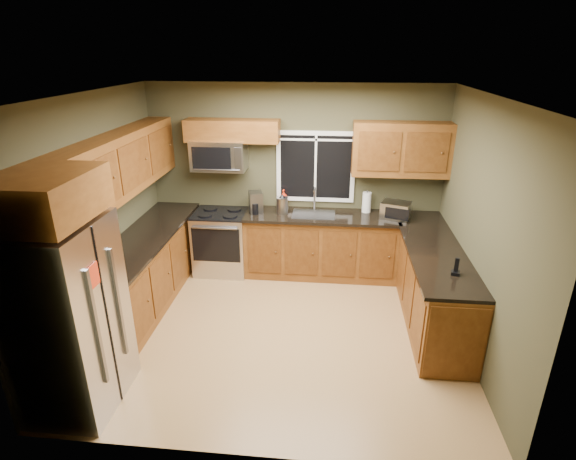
% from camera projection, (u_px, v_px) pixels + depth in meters
% --- Properties ---
extents(floor, '(4.20, 4.20, 0.00)m').
position_uv_depth(floor, '(281.00, 330.00, 5.36)').
color(floor, '#9C7344').
rests_on(floor, ground).
extents(ceiling, '(4.20, 4.20, 0.00)m').
position_uv_depth(ceiling, '(279.00, 95.00, 4.34)').
color(ceiling, white).
rests_on(ceiling, back_wall).
extents(back_wall, '(4.20, 0.00, 4.20)m').
position_uv_depth(back_wall, '(295.00, 180.00, 6.51)').
color(back_wall, '#3C3A24').
rests_on(back_wall, ground).
extents(front_wall, '(4.20, 0.00, 4.20)m').
position_uv_depth(front_wall, '(251.00, 317.00, 3.19)').
color(front_wall, '#3C3A24').
rests_on(front_wall, ground).
extents(left_wall, '(0.00, 3.60, 3.60)m').
position_uv_depth(left_wall, '(95.00, 218.00, 5.05)').
color(left_wall, '#3C3A24').
rests_on(left_wall, ground).
extents(right_wall, '(0.00, 3.60, 3.60)m').
position_uv_depth(right_wall, '(481.00, 232.00, 4.65)').
color(right_wall, '#3C3A24').
rests_on(right_wall, ground).
extents(window, '(1.12, 0.03, 1.02)m').
position_uv_depth(window, '(316.00, 167.00, 6.39)').
color(window, white).
rests_on(window, back_wall).
extents(base_cabinets_left, '(0.60, 2.65, 0.90)m').
position_uv_depth(base_cabinets_left, '(147.00, 271.00, 5.80)').
color(base_cabinets_left, brown).
rests_on(base_cabinets_left, ground).
extents(countertop_left, '(0.65, 2.65, 0.04)m').
position_uv_depth(countertop_left, '(144.00, 238.00, 5.62)').
color(countertop_left, black).
rests_on(countertop_left, base_cabinets_left).
extents(base_cabinets_back, '(2.17, 0.60, 0.90)m').
position_uv_depth(base_cabinets_back, '(321.00, 246.00, 6.53)').
color(base_cabinets_back, brown).
rests_on(base_cabinets_back, ground).
extents(countertop_back, '(2.17, 0.65, 0.04)m').
position_uv_depth(countertop_back, '(322.00, 216.00, 6.33)').
color(countertop_back, black).
rests_on(countertop_back, base_cabinets_back).
extents(base_cabinets_peninsula, '(0.60, 2.52, 0.90)m').
position_uv_depth(base_cabinets_peninsula, '(431.00, 282.00, 5.52)').
color(base_cabinets_peninsula, brown).
rests_on(base_cabinets_peninsula, ground).
extents(countertop_peninsula, '(0.65, 2.50, 0.04)m').
position_uv_depth(countertop_peninsula, '(433.00, 247.00, 5.35)').
color(countertop_peninsula, black).
rests_on(countertop_peninsula, base_cabinets_peninsula).
extents(upper_cabinets_left, '(0.33, 2.65, 0.72)m').
position_uv_depth(upper_cabinets_left, '(121.00, 164.00, 5.28)').
color(upper_cabinets_left, brown).
rests_on(upper_cabinets_left, left_wall).
extents(upper_cabinets_back_left, '(1.30, 0.33, 0.30)m').
position_uv_depth(upper_cabinets_back_left, '(232.00, 131.00, 6.17)').
color(upper_cabinets_back_left, brown).
rests_on(upper_cabinets_back_left, back_wall).
extents(upper_cabinets_back_right, '(1.30, 0.33, 0.72)m').
position_uv_depth(upper_cabinets_back_right, '(401.00, 149.00, 6.03)').
color(upper_cabinets_back_right, brown).
rests_on(upper_cabinets_back_right, back_wall).
extents(upper_cabinet_over_fridge, '(0.72, 0.90, 0.38)m').
position_uv_depth(upper_cabinet_over_fridge, '(43.00, 197.00, 3.56)').
color(upper_cabinet_over_fridge, brown).
rests_on(upper_cabinet_over_fridge, left_wall).
extents(refrigerator, '(0.74, 0.90, 1.80)m').
position_uv_depth(refrigerator, '(69.00, 318.00, 3.98)').
color(refrigerator, '#B7B7BC').
rests_on(refrigerator, ground).
extents(range, '(0.76, 0.69, 0.94)m').
position_uv_depth(range, '(222.00, 241.00, 6.64)').
color(range, '#B7B7BC').
rests_on(range, ground).
extents(microwave, '(0.76, 0.41, 0.42)m').
position_uv_depth(microwave, '(219.00, 155.00, 6.29)').
color(microwave, '#B7B7BC').
rests_on(microwave, back_wall).
extents(sink, '(0.60, 0.42, 0.36)m').
position_uv_depth(sink, '(314.00, 213.00, 6.35)').
color(sink, slate).
rests_on(sink, countertop_back).
extents(toaster_oven, '(0.45, 0.40, 0.23)m').
position_uv_depth(toaster_oven, '(396.00, 210.00, 6.15)').
color(toaster_oven, '#B7B7BC').
rests_on(toaster_oven, countertop_back).
extents(coffee_maker, '(0.24, 0.28, 0.30)m').
position_uv_depth(coffee_maker, '(256.00, 203.00, 6.38)').
color(coffee_maker, slate).
rests_on(coffee_maker, countertop_back).
extents(kettle, '(0.18, 0.18, 0.29)m').
position_uv_depth(kettle, '(282.00, 205.00, 6.33)').
color(kettle, '#B7B7BC').
rests_on(kettle, countertop_back).
extents(paper_towel_roll, '(0.13, 0.13, 0.32)m').
position_uv_depth(paper_towel_roll, '(367.00, 202.00, 6.39)').
color(paper_towel_roll, white).
rests_on(paper_towel_roll, countertop_back).
extents(soap_bottle_a, '(0.12, 0.12, 0.29)m').
position_uv_depth(soap_bottle_a, '(284.00, 199.00, 6.52)').
color(soap_bottle_a, red).
rests_on(soap_bottle_a, countertop_back).
extents(soap_bottle_c, '(0.15, 0.15, 0.16)m').
position_uv_depth(soap_bottle_c, '(284.00, 206.00, 6.42)').
color(soap_bottle_c, white).
rests_on(soap_bottle_c, countertop_back).
extents(cordless_phone, '(0.11, 0.11, 0.19)m').
position_uv_depth(cordless_phone, '(456.00, 270.00, 4.64)').
color(cordless_phone, black).
rests_on(cordless_phone, countertop_peninsula).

